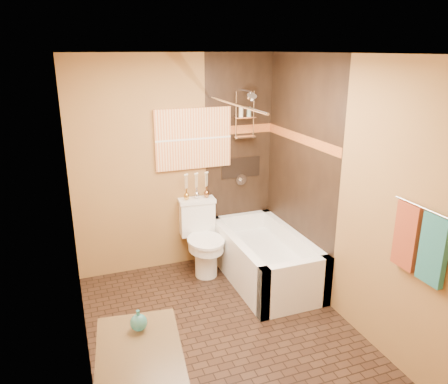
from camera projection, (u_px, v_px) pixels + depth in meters
name	position (u px, v px, depth m)	size (l,w,h in m)	color
floor	(222.00, 331.00, 4.12)	(3.00, 3.00, 0.00)	black
wall_left	(74.00, 226.00, 3.32)	(0.02, 3.00, 2.50)	olive
wall_right	(341.00, 191.00, 4.13)	(0.02, 3.00, 2.50)	olive
wall_back	(177.00, 165.00, 5.06)	(2.40, 0.02, 2.50)	olive
wall_front	(317.00, 295.00, 2.39)	(2.40, 0.02, 2.50)	olive
ceiling	(222.00, 53.00, 3.33)	(3.00, 3.00, 0.00)	silver
alcove_tile_back	(239.00, 160.00, 5.31)	(0.85, 0.01, 2.50)	black
alcove_tile_right	(299.00, 172.00, 4.79)	(0.01, 1.50, 2.50)	black
mosaic_band_back	(240.00, 130.00, 5.18)	(0.85, 0.01, 0.10)	#9A3B1C
mosaic_band_right	(300.00, 138.00, 4.67)	(0.01, 1.50, 0.10)	#9A3B1C
alcove_niche	(241.00, 167.00, 5.34)	(0.50, 0.01, 0.25)	black
shower_fixtures	(245.00, 127.00, 5.09)	(0.24, 0.33, 1.16)	silver
curtain_rod	(233.00, 104.00, 4.28)	(0.03, 0.03, 1.55)	silver
towel_bar	(424.00, 208.00, 3.11)	(0.02, 0.02, 0.55)	silver
towel_teal	(433.00, 250.00, 3.09)	(0.05, 0.22, 0.52)	#1D625D
towel_rust	(407.00, 236.00, 3.32)	(0.05, 0.22, 0.52)	maroon
sunset_painting	(193.00, 139.00, 5.01)	(0.90, 0.04, 0.70)	orange
vanity_mirror	(81.00, 250.00, 2.36)	(0.01, 1.00, 0.90)	white
bathtub	(265.00, 262.00, 4.98)	(0.80, 1.50, 0.55)	white
toilet	(202.00, 237.00, 5.11)	(0.44, 0.65, 0.85)	white
teal_bottle	(139.00, 320.00, 2.87)	(0.12, 0.12, 0.18)	teal
bud_vases	(196.00, 185.00, 5.10)	(0.31, 0.07, 0.31)	gold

